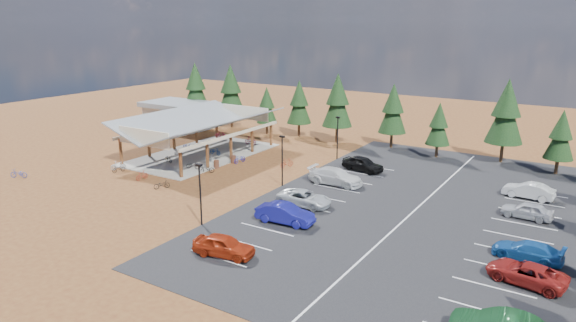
{
  "coord_description": "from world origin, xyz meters",
  "views": [
    {
      "loc": [
        31.46,
        -38.9,
        16.02
      ],
      "look_at": [
        4.94,
        3.17,
        2.3
      ],
      "focal_mm": 32.0,
      "sensor_mm": 36.0,
      "label": 1
    }
  ],
  "objects_px": {
    "bike_0": "(168,159)",
    "bike_15": "(287,163)",
    "bike_14": "(240,159)",
    "bike_8": "(119,169)",
    "outbuilding": "(180,114)",
    "car_1": "(285,214)",
    "bike_12": "(162,185)",
    "car_4": "(363,164)",
    "trash_bin_1": "(233,159)",
    "bike_3": "(221,135)",
    "bike_16": "(206,169)",
    "bike_2": "(188,146)",
    "bike_5": "(209,158)",
    "bike_9": "(118,165)",
    "bike_10": "(19,174)",
    "bike_4": "(193,165)",
    "bike_pavilion": "(200,124)",
    "trash_bin_0": "(216,164)",
    "car_8": "(527,210)",
    "car_3": "(336,176)",
    "bike_1": "(178,153)",
    "lamp_post_1": "(282,157)",
    "car_6": "(526,273)",
    "lamp_post_2": "(338,135)",
    "bike_7": "(251,140)",
    "bike_11": "(142,175)",
    "bike_6": "(215,151)",
    "car_9": "(528,191)",
    "lamp_post_0": "(200,190)",
    "car_2": "(304,198)",
    "car_7": "(527,251)"
  },
  "relations": [
    {
      "from": "bike_6",
      "to": "car_9",
      "type": "relative_size",
      "value": 0.4
    },
    {
      "from": "bike_0",
      "to": "car_3",
      "type": "distance_m",
      "value": 20.28
    },
    {
      "from": "car_4",
      "to": "car_6",
      "type": "xyz_separation_m",
      "value": [
        18.95,
        -17.4,
        -0.13
      ]
    },
    {
      "from": "car_1",
      "to": "car_2",
      "type": "distance_m",
      "value": 4.42
    },
    {
      "from": "lamp_post_0",
      "to": "bike_10",
      "type": "bearing_deg",
      "value": -178.9
    },
    {
      "from": "bike_16",
      "to": "bike_3",
      "type": "bearing_deg",
      "value": -170.76
    },
    {
      "from": "bike_15",
      "to": "car_2",
      "type": "distance_m",
      "value": 12.48
    },
    {
      "from": "bike_11",
      "to": "trash_bin_1",
      "type": "bearing_deg",
      "value": 71.43
    },
    {
      "from": "bike_7",
      "to": "bike_12",
      "type": "bearing_deg",
      "value": -169.03
    },
    {
      "from": "bike_2",
      "to": "bike_5",
      "type": "height_order",
      "value": "bike_5"
    },
    {
      "from": "lamp_post_1",
      "to": "car_8",
      "type": "distance_m",
      "value": 22.35
    },
    {
      "from": "bike_11",
      "to": "car_9",
      "type": "relative_size",
      "value": 0.35
    },
    {
      "from": "bike_0",
      "to": "car_4",
      "type": "xyz_separation_m",
      "value": [
        20.37,
        8.95,
        0.32
      ]
    },
    {
      "from": "bike_0",
      "to": "car_8",
      "type": "xyz_separation_m",
      "value": [
        37.7,
        3.43,
        0.21
      ]
    },
    {
      "from": "trash_bin_1",
      "to": "bike_5",
      "type": "relative_size",
      "value": 0.52
    },
    {
      "from": "lamp_post_0",
      "to": "trash_bin_0",
      "type": "distance_m",
      "value": 16.75
    },
    {
      "from": "bike_1",
      "to": "bike_8",
      "type": "xyz_separation_m",
      "value": [
        -1.25,
        -7.82,
        -0.19
      ]
    },
    {
      "from": "outbuilding",
      "to": "lamp_post_0",
      "type": "relative_size",
      "value": 2.14
    },
    {
      "from": "bike_3",
      "to": "bike_16",
      "type": "bearing_deg",
      "value": -157.53
    },
    {
      "from": "bike_12",
      "to": "car_1",
      "type": "relative_size",
      "value": 0.33
    },
    {
      "from": "bike_8",
      "to": "car_3",
      "type": "relative_size",
      "value": 0.27
    },
    {
      "from": "bike_3",
      "to": "car_3",
      "type": "height_order",
      "value": "car_3"
    },
    {
      "from": "trash_bin_1",
      "to": "bike_15",
      "type": "xyz_separation_m",
      "value": [
        6.17,
        1.79,
        0.07
      ]
    },
    {
      "from": "trash_bin_0",
      "to": "car_8",
      "type": "bearing_deg",
      "value": 3.8
    },
    {
      "from": "bike_5",
      "to": "bike_8",
      "type": "height_order",
      "value": "bike_5"
    },
    {
      "from": "bike_9",
      "to": "bike_10",
      "type": "bearing_deg",
      "value": 88.71
    },
    {
      "from": "bike_0",
      "to": "bike_15",
      "type": "distance_m",
      "value": 13.79
    },
    {
      "from": "bike_12",
      "to": "car_4",
      "type": "xyz_separation_m",
      "value": [
        14.19,
        16.06,
        0.43
      ]
    },
    {
      "from": "bike_1",
      "to": "lamp_post_1",
      "type": "bearing_deg",
      "value": -87.76
    },
    {
      "from": "lamp_post_2",
      "to": "outbuilding",
      "type": "bearing_deg",
      "value": 172.15
    },
    {
      "from": "bike_3",
      "to": "lamp_post_1",
      "type": "bearing_deg",
      "value": -136.23
    },
    {
      "from": "bike_1",
      "to": "car_9",
      "type": "bearing_deg",
      "value": -69.57
    },
    {
      "from": "bike_0",
      "to": "bike_10",
      "type": "height_order",
      "value": "bike_10"
    },
    {
      "from": "bike_pavilion",
      "to": "bike_9",
      "type": "bearing_deg",
      "value": -109.28
    },
    {
      "from": "lamp_post_2",
      "to": "bike_10",
      "type": "relative_size",
      "value": 2.83
    },
    {
      "from": "outbuilding",
      "to": "car_9",
      "type": "distance_m",
      "value": 50.81
    },
    {
      "from": "bike_14",
      "to": "bike_1",
      "type": "bearing_deg",
      "value": -159.65
    },
    {
      "from": "bike_pavilion",
      "to": "bike_15",
      "type": "relative_size",
      "value": 11.21
    },
    {
      "from": "car_7",
      "to": "bike_0",
      "type": "bearing_deg",
      "value": -92.54
    },
    {
      "from": "bike_14",
      "to": "bike_8",
      "type": "bearing_deg",
      "value": -127.34
    },
    {
      "from": "car_6",
      "to": "lamp_post_2",
      "type": "bearing_deg",
      "value": -120.9
    },
    {
      "from": "outbuilding",
      "to": "car_8",
      "type": "height_order",
      "value": "outbuilding"
    },
    {
      "from": "bike_7",
      "to": "bike_15",
      "type": "bearing_deg",
      "value": -122.05
    },
    {
      "from": "trash_bin_1",
      "to": "bike_6",
      "type": "xyz_separation_m",
      "value": [
        -3.95,
        1.48,
        0.12
      ]
    },
    {
      "from": "bike_pavilion",
      "to": "lamp_post_2",
      "type": "distance_m",
      "value": 16.57
    },
    {
      "from": "bike_5",
      "to": "bike_15",
      "type": "distance_m",
      "value": 9.13
    },
    {
      "from": "bike_pavilion",
      "to": "bike_11",
      "type": "xyz_separation_m",
      "value": [
        1.59,
        -11.02,
        -3.36
      ]
    },
    {
      "from": "bike_4",
      "to": "bike_pavilion",
      "type": "bearing_deg",
      "value": 15.11
    },
    {
      "from": "bike_0",
      "to": "bike_16",
      "type": "relative_size",
      "value": 0.93
    },
    {
      "from": "outbuilding",
      "to": "car_1",
      "type": "relative_size",
      "value": 2.26
    }
  ]
}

